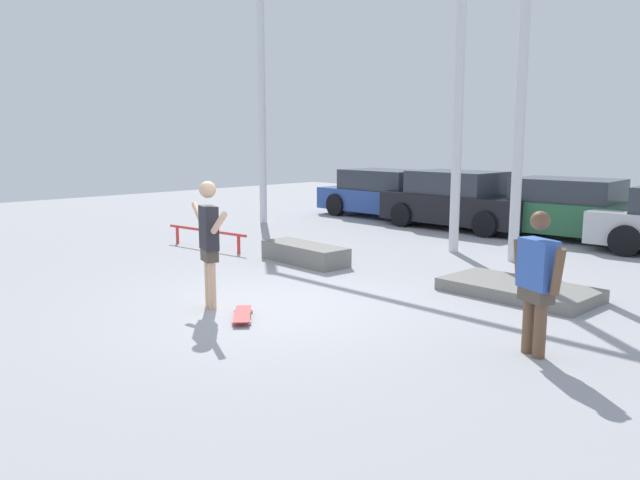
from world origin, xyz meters
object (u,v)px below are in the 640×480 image
at_px(parked_car_black, 460,201).
at_px(bystander, 537,278).
at_px(skateboarder, 209,237).
at_px(grind_rail, 206,233).
at_px(grind_box, 305,254).
at_px(skateboard, 242,314).
at_px(parked_car_blue, 388,195).
at_px(parked_car_green, 572,210).
at_px(manual_pad, 518,290).

distance_m(parked_car_black, bystander, 9.90).
xyz_separation_m(skateboarder, grind_rail, (-4.10, 2.71, -0.69)).
xyz_separation_m(grind_box, grind_rail, (-2.66, -0.44, 0.15)).
xyz_separation_m(grind_rail, parked_car_black, (2.11, 6.55, 0.39)).
bearing_deg(skateboard, bystander, 63.25).
height_order(grind_box, grind_rail, grind_rail).
distance_m(parked_car_blue, bystander, 12.12).
xyz_separation_m(grind_box, parked_car_blue, (-3.35, 6.54, 0.51)).
bearing_deg(parked_car_black, skateboarder, -77.60).
bearing_deg(skateboard, parked_car_green, 129.25).
bearing_deg(parked_car_green, skateboard, -95.19).
height_order(grind_rail, parked_car_green, parked_car_green).
bearing_deg(parked_car_blue, skateboard, -59.10).
xyz_separation_m(skateboard, bystander, (3.35, 1.45, 0.80)).
xyz_separation_m(parked_car_blue, parked_car_black, (2.80, -0.42, 0.03)).
distance_m(grind_box, manual_pad, 4.16).
bearing_deg(manual_pad, skateboarder, -125.60).
bearing_deg(manual_pad, skateboard, -117.36).
height_order(skateboarder, grind_box, skateboarder).
bearing_deg(bystander, grind_box, 5.18).
xyz_separation_m(grind_box, manual_pad, (4.12, 0.60, -0.09)).
relative_size(skateboard, parked_car_green, 0.18).
distance_m(grind_rail, bystander, 8.31).
relative_size(skateboard, parked_car_blue, 0.17).
relative_size(manual_pad, bystander, 1.40).
xyz_separation_m(skateboarder, manual_pad, (2.68, 3.74, -0.93)).
relative_size(parked_car_blue, parked_car_black, 1.09).
height_order(parked_car_blue, parked_car_black, parked_car_black).
distance_m(manual_pad, grind_rail, 6.86).
distance_m(parked_car_green, bystander, 8.83).
xyz_separation_m(grind_box, parked_car_black, (-0.56, 6.11, 0.54)).
bearing_deg(grind_box, parked_car_blue, 117.17).
height_order(parked_car_black, bystander, bystander).
bearing_deg(grind_box, grind_rail, -170.69).
bearing_deg(bystander, parked_car_green, -46.12).
bearing_deg(skateboard, grind_box, 164.52).
relative_size(grind_box, parked_car_green, 0.44).
bearing_deg(bystander, skateboarder, 41.70).
bearing_deg(grind_box, skateboard, -55.34).
bearing_deg(skateboarder, parked_car_blue, 133.95).
bearing_deg(parked_car_blue, bystander, -41.66).
relative_size(grind_rail, bystander, 1.52).
distance_m(parked_car_blue, parked_car_black, 2.83).
bearing_deg(parked_car_black, skateboard, -73.32).
xyz_separation_m(manual_pad, parked_car_blue, (-7.48, 5.94, 0.59)).
bearing_deg(grind_rail, parked_car_green, 54.57).
relative_size(manual_pad, parked_car_blue, 0.50).
bearing_deg(grind_box, manual_pad, 8.28).
bearing_deg(grind_box, parked_car_green, 70.69).
height_order(skateboarder, bystander, skateboarder).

